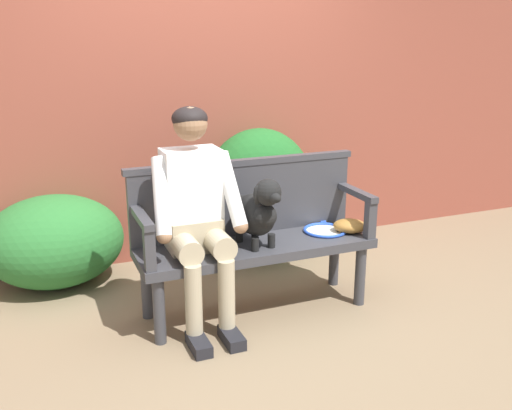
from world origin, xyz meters
TOP-DOWN VIEW (x-y plane):
  - ground_plane at (0.00, 0.00)m, footprint 40.00×40.00m
  - brick_garden_fence at (0.00, 1.30)m, footprint 8.00×0.30m
  - hedge_bush_far_right at (-1.17, 0.93)m, footprint 0.97×0.83m
  - hedge_bush_mid_left at (0.41, 0.94)m, footprint 0.92×0.74m
  - garden_bench at (0.00, 0.00)m, footprint 1.51×0.47m
  - bench_backrest at (0.00, 0.20)m, footprint 1.55×0.06m
  - bench_armrest_left_end at (-0.71, -0.08)m, footprint 0.06×0.47m
  - bench_armrest_right_end at (0.71, -0.08)m, footprint 0.06×0.47m
  - person_seated at (-0.39, -0.01)m, footprint 0.56×0.63m
  - dog_on_bench at (-0.01, -0.06)m, footprint 0.27×0.46m
  - tennis_racket at (0.52, 0.05)m, footprint 0.38×0.58m
  - baseball_glove at (0.65, -0.05)m, footprint 0.28×0.26m

SIDE VIEW (x-z plane):
  - ground_plane at x=0.00m, z-range 0.00..0.00m
  - hedge_bush_far_right at x=-1.17m, z-range 0.00..0.65m
  - garden_bench at x=0.00m, z-range 0.17..0.64m
  - tennis_racket at x=0.52m, z-range 0.47..0.49m
  - baseball_glove at x=0.65m, z-range 0.47..0.56m
  - hedge_bush_mid_left at x=0.41m, z-range 0.00..1.03m
  - bench_armrest_left_end at x=-0.71m, z-range 0.53..0.81m
  - bench_armrest_right_end at x=0.71m, z-range 0.53..0.81m
  - dog_on_bench at x=-0.01m, z-range 0.47..0.92m
  - bench_backrest at x=0.00m, z-range 0.47..0.97m
  - person_seated at x=-0.39m, z-range 0.07..1.41m
  - brick_garden_fence at x=0.00m, z-range 0.00..2.75m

